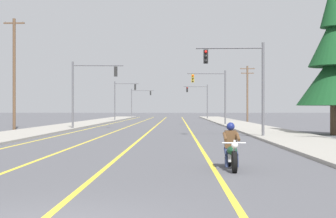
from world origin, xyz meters
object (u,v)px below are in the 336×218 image
object	(u,v)px
traffic_signal_near_left	(87,85)
traffic_signal_mid_left	(122,95)
traffic_signal_mid_right	(214,89)
traffic_signal_far_left	(138,99)
traffic_signal_near_right	(244,75)
utility_pole_left_near	(14,72)
utility_pole_right_far	(247,92)
motorcycle_with_rider	(231,150)
traffic_signal_far_right	(201,97)
conifer_tree_right_verge_near	(334,62)

from	to	relation	value
traffic_signal_near_left	traffic_signal_mid_left	size ratio (longest dim) A/B	1.00
traffic_signal_mid_right	traffic_signal_far_left	world-z (taller)	same
traffic_signal_near_left	traffic_signal_mid_left	xyz separation A→B (m)	(-0.51, 29.97, -0.05)
traffic_signal_near_right	utility_pole_left_near	distance (m)	21.19
traffic_signal_near_right	traffic_signal_mid_left	size ratio (longest dim) A/B	1.00
traffic_signal_near_left	utility_pole_right_far	world-z (taller)	utility_pole_right_far
motorcycle_with_rider	utility_pole_right_far	world-z (taller)	utility_pole_right_far
traffic_signal_near_left	traffic_signal_far_left	size ratio (longest dim) A/B	1.00
motorcycle_with_rider	traffic_signal_mid_left	distance (m)	58.15
traffic_signal_far_right	traffic_signal_far_left	size ratio (longest dim) A/B	1.00
traffic_signal_near_right	utility_pole_right_far	bearing A→B (deg)	80.79
traffic_signal_mid_left	traffic_signal_near_left	bearing A→B (deg)	-89.02
utility_pole_left_near	traffic_signal_far_right	bearing A→B (deg)	65.96
traffic_signal_far_left	utility_pole_left_near	distance (m)	59.42
traffic_signal_near_right	traffic_signal_far_left	world-z (taller)	same
traffic_signal_mid_right	traffic_signal_far_left	bearing A→B (deg)	104.90
traffic_signal_mid_left	conifer_tree_right_verge_near	distance (m)	43.47
traffic_signal_near_left	traffic_signal_mid_left	world-z (taller)	same
motorcycle_with_rider	conifer_tree_right_verge_near	distance (m)	21.32
traffic_signal_mid_left	utility_pole_right_far	world-z (taller)	utility_pole_right_far
motorcycle_with_rider	traffic_signal_mid_left	world-z (taller)	traffic_signal_mid_left
utility_pole_left_near	conifer_tree_right_verge_near	distance (m)	26.46
traffic_signal_far_left	traffic_signal_near_left	bearing A→B (deg)	-89.75
motorcycle_with_rider	traffic_signal_near_right	world-z (taller)	traffic_signal_near_right
traffic_signal_far_right	utility_pole_left_near	size ratio (longest dim) A/B	0.63
traffic_signal_mid_right	conifer_tree_right_verge_near	world-z (taller)	conifer_tree_right_verge_near
traffic_signal_near_right	utility_pole_left_near	world-z (taller)	utility_pole_left_near
traffic_signal_near_right	traffic_signal_mid_left	bearing A→B (deg)	107.37
motorcycle_with_rider	utility_pole_left_near	bearing A→B (deg)	122.21
traffic_signal_near_right	utility_pole_left_near	size ratio (longest dim) A/B	0.63
motorcycle_with_rider	conifer_tree_right_verge_near	world-z (taller)	conifer_tree_right_verge_near
traffic_signal_near_left	utility_pole_left_near	bearing A→B (deg)	-164.16
traffic_signal_far_right	traffic_signal_near_right	bearing A→B (deg)	-89.90
traffic_signal_near_right	traffic_signal_mid_right	size ratio (longest dim) A/B	1.00
utility_pole_left_near	utility_pole_right_far	world-z (taller)	utility_pole_left_near
utility_pole_left_near	traffic_signal_far_left	bearing A→B (deg)	84.32
traffic_signal_mid_left	conifer_tree_right_verge_near	bearing A→B (deg)	-62.71
traffic_signal_far_right	utility_pole_left_near	distance (m)	45.61
traffic_signal_near_left	utility_pole_right_far	size ratio (longest dim) A/B	0.77
traffic_signal_near_right	traffic_signal_near_left	bearing A→B (deg)	136.89
motorcycle_with_rider	utility_pole_left_near	world-z (taller)	utility_pole_left_near
motorcycle_with_rider	traffic_signal_near_left	xyz separation A→B (m)	(-9.88, 27.14, 3.50)
traffic_signal_mid_right	traffic_signal_far_left	size ratio (longest dim) A/B	1.00
traffic_signal_mid_right	utility_pole_left_near	distance (m)	21.86
traffic_signal_near_right	traffic_signal_far_left	distance (m)	70.29
motorcycle_with_rider	traffic_signal_far_right	bearing A→B (deg)	87.80
traffic_signal_mid_left	traffic_signal_far_left	bearing A→B (deg)	89.44
traffic_signal_near_right	traffic_signal_far_left	size ratio (longest dim) A/B	1.00
traffic_signal_near_right	traffic_signal_far_right	world-z (taller)	same
traffic_signal_near_right	traffic_signal_mid_left	distance (m)	43.70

